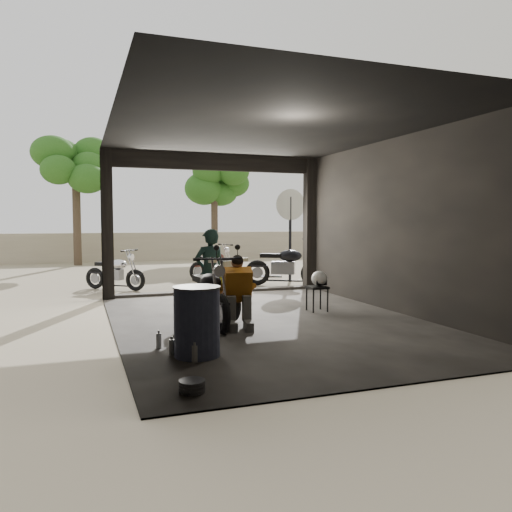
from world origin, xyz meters
TOP-DOWN VIEW (x-y plane):
  - ground at (0.00, 0.00)m, footprint 80.00×80.00m
  - garage at (0.00, 0.55)m, footprint 7.00×7.13m
  - boundary_wall at (0.00, 14.00)m, footprint 18.00×0.30m
  - tree_left at (-3.00, 12.50)m, footprint 2.20×2.20m
  - tree_right at (2.80, 14.00)m, footprint 2.20×2.20m
  - main_bike at (-0.67, 0.82)m, footprint 0.90×1.68m
  - left_bike at (-1.01, 0.07)m, footprint 0.77×1.72m
  - outside_bike_a at (-2.14, 4.91)m, footprint 1.53×1.41m
  - outside_bike_b at (0.75, 6.38)m, footprint 1.62×1.15m
  - outside_bike_c at (2.09, 4.20)m, footprint 1.98×1.60m
  - rider at (-0.75, 0.97)m, footprint 0.59×0.42m
  - mechanic at (-0.62, -0.35)m, footprint 0.69×0.86m
  - stool at (1.18, 0.55)m, footprint 0.35×0.35m
  - helmet at (1.23, 0.57)m, footprint 0.34×0.35m
  - oil_drum at (-1.61, -1.74)m, footprint 0.70×0.70m
  - sign_post at (2.56, 4.97)m, footprint 0.86×0.08m

SIDE VIEW (x-z plane):
  - ground at x=0.00m, z-range 0.00..0.00m
  - stool at x=1.18m, z-range 0.17..0.65m
  - oil_drum at x=-1.61m, z-range 0.00..0.88m
  - outside_bike_a at x=-2.14m, z-range 0.00..1.00m
  - outside_bike_b at x=0.75m, z-range 0.00..1.01m
  - main_bike at x=-0.67m, z-range 0.00..1.07m
  - mechanic at x=-0.62m, z-range 0.00..1.11m
  - left_bike at x=-1.01m, z-range 0.00..1.14m
  - boundary_wall at x=0.00m, z-range 0.00..1.20m
  - helmet at x=1.23m, z-range 0.48..0.76m
  - outside_bike_c at x=2.09m, z-range 0.00..1.25m
  - rider at x=-0.75m, z-range 0.00..1.55m
  - garage at x=0.00m, z-range -0.32..2.88m
  - sign_post at x=2.56m, z-range 0.47..3.04m
  - tree_right at x=2.80m, z-range 1.06..6.06m
  - tree_left at x=-3.00m, z-range 1.19..6.79m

